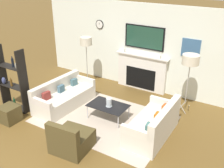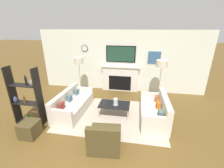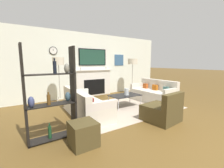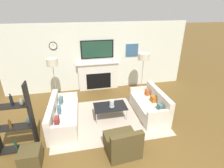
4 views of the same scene
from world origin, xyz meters
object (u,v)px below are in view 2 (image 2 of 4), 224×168
at_px(hurricane_candle, 116,102).
at_px(floor_lamp_left, 79,61).
at_px(ottoman, 30,129).
at_px(couch_left, 73,105).
at_px(shelf_unit, 27,98).
at_px(coffee_table, 114,105).
at_px(couch_right, 155,112).
at_px(floor_lamp_right, 162,64).
at_px(armchair, 105,139).

relative_size(hurricane_candle, floor_lamp_left, 0.14).
distance_m(hurricane_candle, ottoman, 2.58).
relative_size(couch_left, shelf_unit, 1.06).
distance_m(couch_left, floor_lamp_left, 1.96).
bearing_deg(coffee_table, ottoman, -145.44).
relative_size(couch_right, ottoman, 3.66).
xyz_separation_m(hurricane_candle, shelf_unit, (-2.52, -0.86, 0.35)).
bearing_deg(hurricane_candle, coffee_table, 147.51).
bearing_deg(shelf_unit, floor_lamp_right, 29.72).
xyz_separation_m(couch_left, floor_lamp_left, (-0.28, 1.52, 1.21)).
height_order(armchair, floor_lamp_right, floor_lamp_right).
xyz_separation_m(couch_right, shelf_unit, (-3.79, -0.80, 0.55)).
distance_m(couch_right, armchair, 1.93).
xyz_separation_m(couch_right, armchair, (-1.32, -1.42, -0.04)).
distance_m(couch_right, ottoman, 3.67).
height_order(couch_left, floor_lamp_right, floor_lamp_right).
relative_size(armchair, floor_lamp_right, 0.51).
relative_size(coffee_table, floor_lamp_right, 0.62).
bearing_deg(coffee_table, floor_lamp_right, 42.07).
distance_m(couch_right, floor_lamp_right, 1.95).
bearing_deg(coffee_table, hurricane_candle, -32.49).
xyz_separation_m(armchair, coffee_table, (0.00, 1.50, 0.12)).
bearing_deg(shelf_unit, hurricane_candle, 18.75).
bearing_deg(shelf_unit, ottoman, -55.49).
distance_m(couch_left, coffee_table, 1.46).
bearing_deg(couch_left, hurricane_candle, 2.00).
relative_size(floor_lamp_right, ottoman, 3.63).
xyz_separation_m(couch_left, armchair, (1.45, -1.42, -0.02)).
bearing_deg(floor_lamp_right, shelf_unit, -150.28).
height_order(coffee_table, hurricane_candle, hurricane_candle).
xyz_separation_m(couch_left, couch_right, (2.77, -0.00, 0.02)).
distance_m(shelf_unit, ottoman, 0.92).
bearing_deg(couch_right, coffee_table, 176.40).
relative_size(hurricane_candle, shelf_unit, 0.13).
bearing_deg(armchair, floor_lamp_right, 61.55).
xyz_separation_m(couch_right, ottoman, (-3.41, -1.36, -0.08)).
height_order(armchair, hurricane_candle, armchair).
bearing_deg(ottoman, coffee_table, 34.56).
bearing_deg(floor_lamp_left, hurricane_candle, -39.51).
bearing_deg(hurricane_candle, couch_right, -2.41).
distance_m(couch_left, hurricane_candle, 1.52).
height_order(floor_lamp_left, ottoman, floor_lamp_left).
distance_m(armchair, shelf_unit, 2.62).
distance_m(armchair, hurricane_candle, 1.49).
relative_size(armchair, shelf_unit, 0.47).
bearing_deg(armchair, hurricane_candle, 88.20).
distance_m(coffee_table, hurricane_candle, 0.14).
height_order(floor_lamp_left, shelf_unit, shelf_unit).
height_order(couch_left, couch_right, couch_right).
relative_size(hurricane_candle, floor_lamp_right, 0.14).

